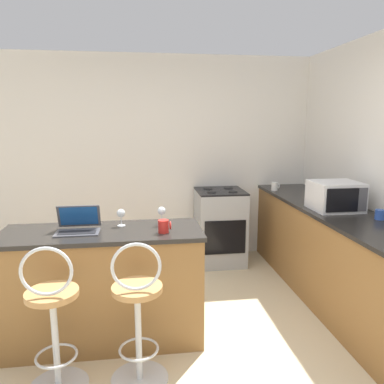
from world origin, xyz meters
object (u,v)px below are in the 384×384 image
at_px(mug_blue, 380,215).
at_px(mug_red, 164,226).
at_px(laptop, 78,225).
at_px(stove_range, 220,227).
at_px(mug_white, 275,186).
at_px(microwave, 335,196).
at_px(wine_glass_tall, 162,212).
at_px(bar_stool_near, 53,323).
at_px(bar_stool_far, 138,317).
at_px(wine_glass_short, 121,214).

bearing_deg(mug_blue, mug_red, -176.06).
relative_size(laptop, stove_range, 0.35).
bearing_deg(mug_red, mug_blue, 3.94).
bearing_deg(mug_blue, mug_white, 106.29).
distance_m(microwave, mug_red, 1.77).
bearing_deg(mug_blue, stove_range, 125.03).
distance_m(microwave, wine_glass_tall, 1.72).
bearing_deg(bar_stool_near, wine_glass_tall, 41.81).
relative_size(laptop, mug_red, 3.29).
bearing_deg(mug_blue, bar_stool_far, -164.63).
height_order(bar_stool_far, stove_range, bar_stool_far).
height_order(bar_stool_near, stove_range, bar_stool_near).
height_order(stove_range, mug_blue, mug_blue).
bearing_deg(laptop, bar_stool_near, -99.52).
relative_size(stove_range, mug_red, 9.41).
distance_m(bar_stool_near, mug_red, 1.01).
distance_m(wine_glass_tall, mug_white, 2.02).
bearing_deg(microwave, bar_stool_near, -158.30).
bearing_deg(bar_stool_near, bar_stool_far, 0.00).
distance_m(microwave, mug_blue, 0.46).
height_order(stove_range, mug_white, mug_white).
distance_m(laptop, stove_range, 2.21).
height_order(wine_glass_short, mug_red, wine_glass_short).
relative_size(laptop, mug_white, 3.21).
bearing_deg(bar_stool_near, mug_white, 42.39).
bearing_deg(mug_blue, bar_stool_near, -167.68).
bearing_deg(bar_stool_far, wine_glass_short, 100.32).
relative_size(laptop, microwave, 0.75).
bearing_deg(mug_white, mug_red, -132.92).
distance_m(stove_range, mug_white, 0.85).
height_order(mug_red, mug_white, mug_white).
distance_m(bar_stool_far, mug_blue, 2.25).
bearing_deg(stove_range, laptop, -133.18).
height_order(bar_stool_far, microwave, microwave).
height_order(bar_stool_near, laptop, laptop).
xyz_separation_m(bar_stool_near, wine_glass_short, (0.42, 0.68, 0.55)).
bearing_deg(laptop, mug_red, -10.40).
bearing_deg(microwave, wine_glass_tall, -169.96).
xyz_separation_m(bar_stool_near, laptop, (0.10, 0.57, 0.50)).
bearing_deg(stove_range, wine_glass_tall, -119.05).
bearing_deg(mug_white, bar_stool_far, -129.62).
bearing_deg(microwave, wine_glass_short, -171.88).
distance_m(bar_stool_near, microwave, 2.70).
bearing_deg(bar_stool_far, mug_red, 64.92).
height_order(mug_red, mug_blue, mug_red).
relative_size(stove_range, wine_glass_short, 6.65).
height_order(bar_stool_near, wine_glass_short, wine_glass_short).
distance_m(wine_glass_tall, mug_red, 0.23).
distance_m(bar_stool_far, stove_range, 2.37).
bearing_deg(wine_glass_tall, mug_blue, -2.77).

